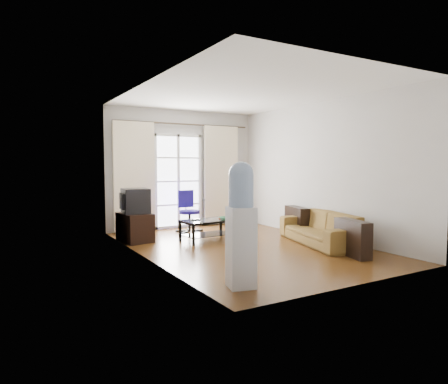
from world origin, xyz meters
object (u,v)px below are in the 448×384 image
object	(u,v)px
coffee_table	(208,227)
water_cooler	(241,222)
task_chair	(189,220)
crt_tv	(134,201)
tv_stand	(135,227)
sofa	(321,228)

from	to	relation	value
coffee_table	water_cooler	world-z (taller)	water_cooler
task_chair	crt_tv	bearing A→B (deg)	-162.76
tv_stand	crt_tv	bearing A→B (deg)	77.00
coffee_table	task_chair	distance (m)	1.03
tv_stand	crt_tv	xyz separation A→B (m)	(0.00, 0.00, 0.50)
sofa	coffee_table	xyz separation A→B (m)	(-1.66, 1.31, -0.03)
coffee_table	task_chair	xyz separation A→B (m)	(0.08, 1.03, 0.01)
sofa	crt_tv	size ratio (longest dim) A/B	3.87
coffee_table	task_chair	size ratio (longest dim) A/B	1.15
sofa	coffee_table	bearing A→B (deg)	-113.35
tv_stand	task_chair	world-z (taller)	task_chair
crt_tv	task_chair	size ratio (longest dim) A/B	0.61
sofa	coffee_table	size ratio (longest dim) A/B	2.07
sofa	water_cooler	size ratio (longest dim) A/B	1.43
sofa	water_cooler	xyz separation A→B (m)	(-2.68, -1.45, 0.49)
sofa	water_cooler	bearing A→B (deg)	-46.66
water_cooler	sofa	bearing A→B (deg)	42.88
tv_stand	task_chair	distance (m)	1.37
sofa	tv_stand	bearing A→B (deg)	-109.24
coffee_table	sofa	bearing A→B (deg)	-38.18
sofa	crt_tv	world-z (taller)	crt_tv
sofa	coffee_table	world-z (taller)	sofa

